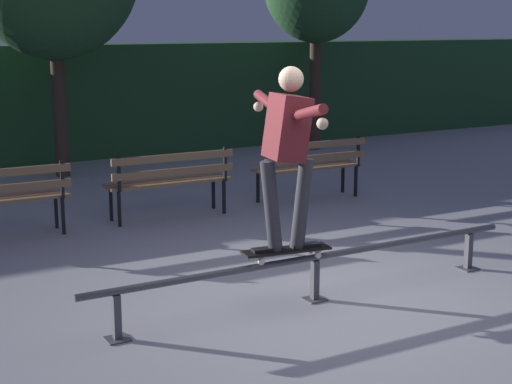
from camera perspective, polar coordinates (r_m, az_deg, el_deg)
ground_plane at (r=6.95m, az=4.98°, el=-8.19°), size 90.00×90.00×0.00m
hedge_backdrop at (r=14.72m, az=-14.72°, el=6.35°), size 24.00×1.20×2.05m
grind_rail at (r=6.96m, az=4.33°, el=-5.25°), size 4.32×0.18×0.43m
skateboard at (r=6.76m, az=2.22°, el=-4.28°), size 0.80×0.31×0.09m
skateboarder at (r=6.55m, az=2.31°, el=3.59°), size 0.63×1.40×1.56m
park_bench_left_center at (r=9.84m, az=-6.25°, el=1.11°), size 1.61×0.44×0.88m
park_bench_right_center at (r=10.82m, az=4.03°, el=2.15°), size 1.61×0.44×0.88m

